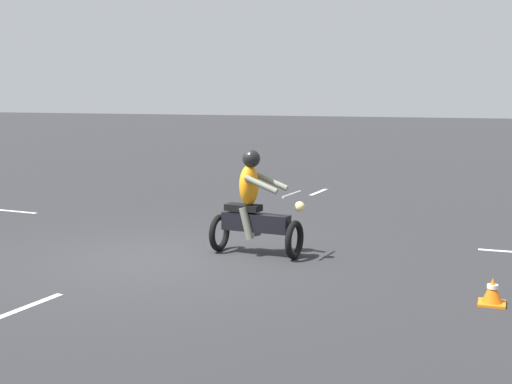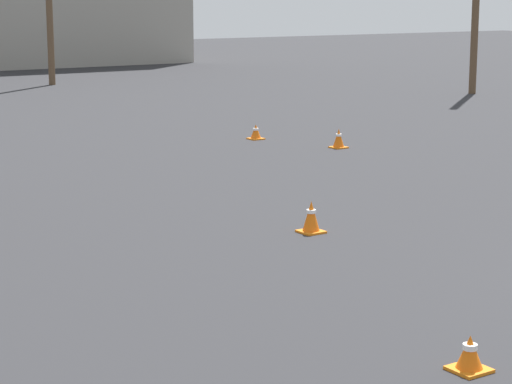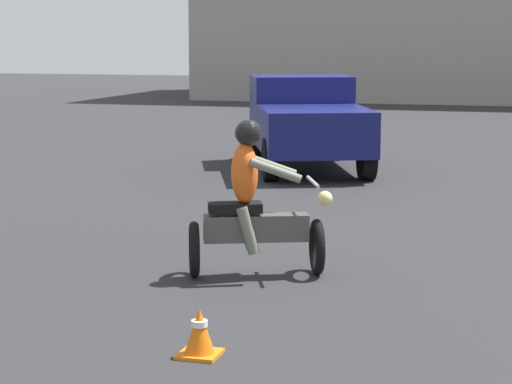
% 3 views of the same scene
% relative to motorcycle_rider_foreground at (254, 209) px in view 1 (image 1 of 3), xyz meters
% --- Properties ---
extents(ground_plane, '(120.00, 120.00, 0.00)m').
position_rel_motorcycle_rider_foreground_xyz_m(ground_plane, '(1.32, 0.79, -0.73)').
color(ground_plane, '#28282B').
extents(motorcycle_rider_foreground, '(1.54, 0.78, 1.66)m').
position_rel_motorcycle_rider_foreground_xyz_m(motorcycle_rider_foreground, '(0.00, 0.00, 0.00)').
color(motorcycle_rider_foreground, black).
rests_on(motorcycle_rider_foreground, ground).
extents(traffic_cone_far_right, '(0.32, 0.32, 0.33)m').
position_rel_motorcycle_rider_foreground_xyz_m(traffic_cone_far_right, '(-3.60, 1.53, -0.57)').
color(traffic_cone_far_right, orange).
rests_on(traffic_cone_far_right, ground).
extents(lane_stripe_e, '(2.03, 0.29, 0.01)m').
position_rel_motorcycle_rider_foreground_xyz_m(lane_stripe_e, '(6.61, -2.15, -0.72)').
color(lane_stripe_e, silver).
rests_on(lane_stripe_e, ground).
extents(lane_stripe_n, '(0.28, 1.89, 0.01)m').
position_rel_motorcycle_rider_foreground_xyz_m(lane_stripe_n, '(1.68, 3.83, -0.72)').
color(lane_stripe_n, silver).
rests_on(lane_stripe_n, ground).
extents(lane_stripe_s, '(0.18, 1.23, 0.01)m').
position_rel_motorcycle_rider_foreground_xyz_m(lane_stripe_s, '(0.78, -7.10, -0.72)').
color(lane_stripe_s, silver).
rests_on(lane_stripe_s, ground).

